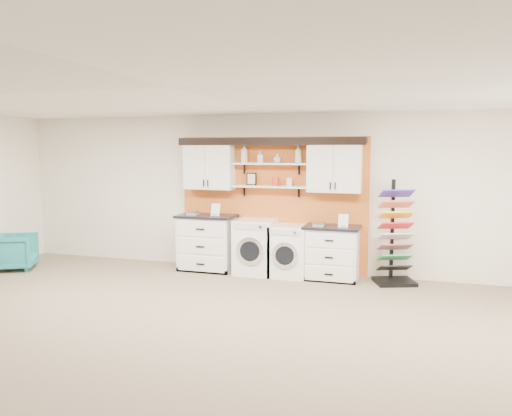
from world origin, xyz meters
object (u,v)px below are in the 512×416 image
(dryer, at_px, (289,251))
(base_cabinet_right, at_px, (332,253))
(sample_rack, at_px, (395,251))
(base_cabinet_left, at_px, (207,242))
(washer, at_px, (256,247))
(armchair, at_px, (15,252))

(dryer, bearing_deg, base_cabinet_right, 0.27)
(dryer, xyz_separation_m, sample_rack, (1.75, 0.04, 0.09))
(sample_rack, bearing_deg, base_cabinet_left, 160.86)
(base_cabinet_right, distance_m, sample_rack, 1.02)
(base_cabinet_left, relative_size, sample_rack, 0.61)
(dryer, distance_m, sample_rack, 1.75)
(washer, bearing_deg, base_cabinet_left, 179.79)
(sample_rack, relative_size, armchair, 2.38)
(washer, bearing_deg, sample_rack, 0.92)
(base_cabinet_right, relative_size, sample_rack, 0.55)
(base_cabinet_right, xyz_separation_m, washer, (-1.34, -0.00, 0.03))
(base_cabinet_left, bearing_deg, sample_rack, 0.60)
(base_cabinet_right, height_order, washer, washer)
(base_cabinet_right, relative_size, dryer, 1.05)
(washer, height_order, sample_rack, sample_rack)
(base_cabinet_left, relative_size, base_cabinet_right, 1.11)
(base_cabinet_left, height_order, base_cabinet_right, base_cabinet_left)
(base_cabinet_right, bearing_deg, dryer, -179.73)
(base_cabinet_left, xyz_separation_m, base_cabinet_right, (2.26, 0.00, -0.05))
(base_cabinet_left, bearing_deg, base_cabinet_right, 0.00)
(washer, height_order, armchair, washer)
(dryer, height_order, sample_rack, sample_rack)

